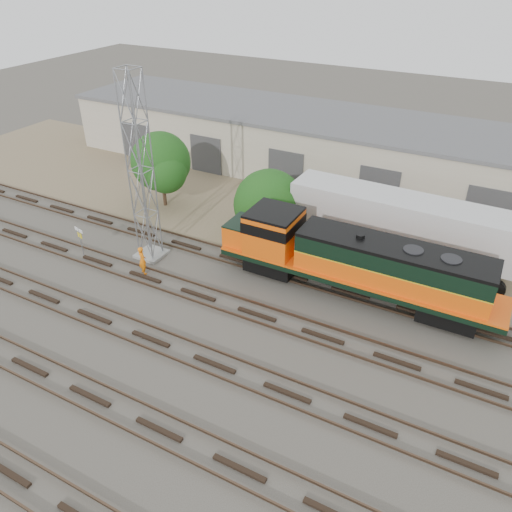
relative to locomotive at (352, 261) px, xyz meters
The scene contains 11 objects.
ground 7.52m from the locomotive, 122.96° to the right, with size 140.00×140.00×0.00m, color #47423A.
dirt_strip 10.07m from the locomotive, 113.38° to the left, with size 80.00×16.00×0.02m, color #726047.
tracks 10.06m from the locomotive, 113.38° to the right, with size 80.00×20.40×0.28m.
warehouse 17.41m from the locomotive, 102.77° to the left, with size 58.40×10.40×5.30m.
locomotive is the anchor object (origin of this frame).
signal_tower 13.90m from the locomotive, behind, with size 1.79×1.79×12.16m.
sign_post 17.75m from the locomotive, 165.60° to the right, with size 0.88×0.25×2.19m.
worker 13.04m from the locomotive, 161.64° to the right, with size 0.70×0.46×1.93m, color orange.
semi_trailer 5.53m from the locomotive, 71.01° to the left, with size 14.59×3.28×4.47m.
tree_west 17.50m from the locomotive, 165.39° to the left, with size 4.83×4.60×6.02m.
tree_mid 8.61m from the locomotive, 149.91° to the left, with size 5.31×5.06×5.06m.
Camera 1 is at (10.45, -18.17, 17.83)m, focal length 35.00 mm.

